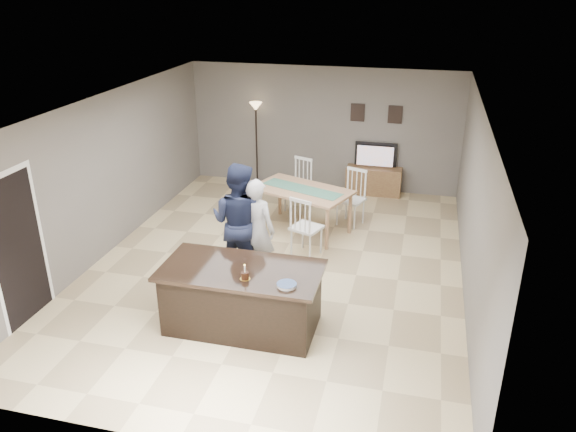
% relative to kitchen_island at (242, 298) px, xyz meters
% --- Properties ---
extents(floor, '(8.00, 8.00, 0.00)m').
position_rel_kitchen_island_xyz_m(floor, '(0.00, 1.80, -0.45)').
color(floor, '#D8C08B').
rests_on(floor, ground).
extents(room_shell, '(8.00, 8.00, 8.00)m').
position_rel_kitchen_island_xyz_m(room_shell, '(0.00, 1.80, 1.22)').
color(room_shell, slate).
rests_on(room_shell, floor).
extents(kitchen_island, '(2.15, 1.10, 0.90)m').
position_rel_kitchen_island_xyz_m(kitchen_island, '(0.00, 0.00, 0.00)').
color(kitchen_island, black).
rests_on(kitchen_island, floor).
extents(tv_console, '(1.20, 0.40, 0.60)m').
position_rel_kitchen_island_xyz_m(tv_console, '(1.20, 5.57, -0.15)').
color(tv_console, olive).
rests_on(tv_console, floor).
extents(television, '(0.91, 0.12, 0.53)m').
position_rel_kitchen_island_xyz_m(television, '(1.20, 5.64, 0.41)').
color(television, black).
rests_on(television, tv_console).
extents(tv_screen_glow, '(0.78, 0.00, 0.78)m').
position_rel_kitchen_island_xyz_m(tv_screen_glow, '(1.20, 5.56, 0.42)').
color(tv_screen_glow, orange).
rests_on(tv_screen_glow, tv_console).
extents(picture_frames, '(1.10, 0.02, 0.38)m').
position_rel_kitchen_island_xyz_m(picture_frames, '(1.15, 5.78, 1.30)').
color(picture_frames, black).
rests_on(picture_frames, room_shell).
extents(doorway, '(0.00, 2.10, 2.65)m').
position_rel_kitchen_island_xyz_m(doorway, '(-2.99, -0.50, 0.80)').
color(doorway, black).
rests_on(doorway, floor).
extents(woman, '(0.68, 0.51, 1.68)m').
position_rel_kitchen_island_xyz_m(woman, '(-0.20, 1.35, 0.38)').
color(woman, '#B8B8BD').
rests_on(woman, floor).
extents(man, '(1.03, 0.86, 1.90)m').
position_rel_kitchen_island_xyz_m(man, '(-0.48, 1.35, 0.50)').
color(man, '#1B213C').
rests_on(man, floor).
extents(birthday_cake, '(0.14, 0.14, 0.21)m').
position_rel_kitchen_island_xyz_m(birthday_cake, '(0.14, -0.25, 0.50)').
color(birthday_cake, gold).
rests_on(birthday_cake, kitchen_island).
extents(plate_stack, '(0.25, 0.25, 0.04)m').
position_rel_kitchen_island_xyz_m(plate_stack, '(0.70, -0.30, 0.47)').
color(plate_stack, white).
rests_on(plate_stack, kitchen_island).
extents(dining_table, '(2.30, 2.48, 1.09)m').
position_rel_kitchen_island_xyz_m(dining_table, '(0.09, 3.29, 0.24)').
color(dining_table, tan).
rests_on(dining_table, floor).
extents(floor_lamp, '(0.28, 0.28, 1.90)m').
position_rel_kitchen_island_xyz_m(floor_lamp, '(-1.49, 5.59, 1.02)').
color(floor_lamp, black).
rests_on(floor_lamp, floor).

